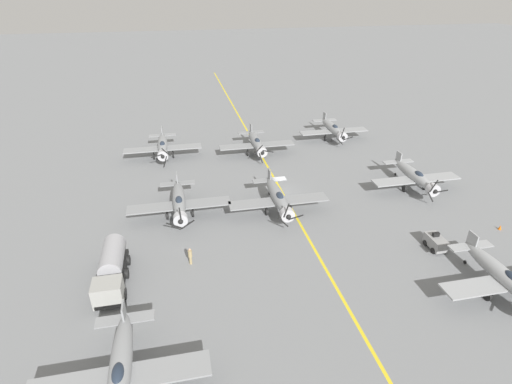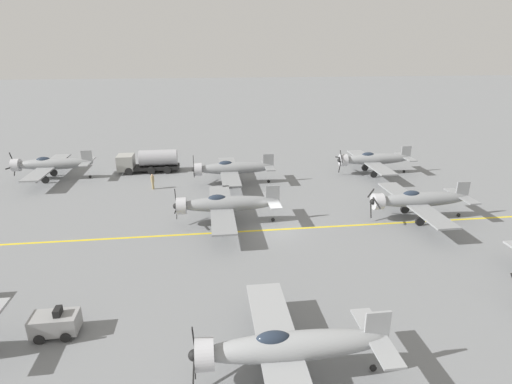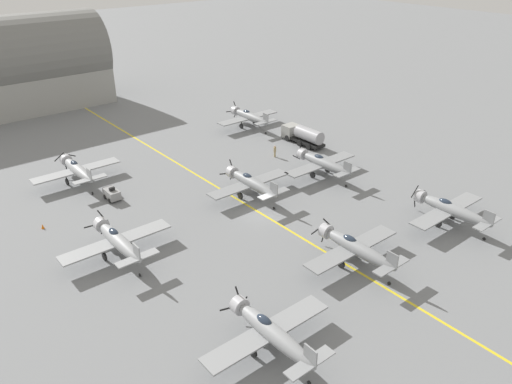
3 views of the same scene
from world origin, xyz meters
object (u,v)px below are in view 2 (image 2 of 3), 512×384
at_px(airplane_near_center, 418,200).
at_px(tow_tractor, 55,323).
at_px(airplane_mid_center, 225,204).
at_px(airplane_far_right, 50,164).
at_px(airplane_mid_right, 232,168).
at_px(airplane_mid_left, 288,347).
at_px(fuel_tanker, 148,161).
at_px(ground_crew_walking, 153,181).
at_px(airplane_near_right, 373,159).

relative_size(airplane_near_center, tow_tractor, 4.62).
bearing_deg(airplane_mid_center, airplane_far_right, 57.64).
relative_size(airplane_far_right, airplane_mid_center, 1.00).
relative_size(airplane_mid_right, tow_tractor, 4.62).
bearing_deg(airplane_mid_right, airplane_mid_left, 177.87).
relative_size(airplane_far_right, airplane_near_center, 1.00).
height_order(airplane_mid_right, fuel_tanker, airplane_mid_right).
distance_m(airplane_mid_right, fuel_tanker, 12.63).
height_order(airplane_mid_center, fuel_tanker, airplane_mid_center).
distance_m(airplane_mid_center, airplane_mid_left, 19.49).
xyz_separation_m(airplane_mid_right, tow_tractor, (-26.08, 12.06, -1.22)).
bearing_deg(tow_tractor, airplane_mid_left, -111.61).
bearing_deg(ground_crew_walking, airplane_mid_right, -86.08).
xyz_separation_m(airplane_mid_right, airplane_near_center, (-12.91, -17.05, -0.00)).
distance_m(airplane_far_right, airplane_mid_right, 23.00).
height_order(fuel_tanker, ground_crew_walking, fuel_tanker).
height_order(airplane_near_right, airplane_far_right, airplane_far_right).
bearing_deg(airplane_far_right, airplane_near_center, -122.35).
bearing_deg(airplane_near_center, ground_crew_walking, 78.82).
distance_m(airplane_near_right, airplane_mid_right, 18.80).
distance_m(airplane_mid_center, airplane_mid_right, 11.78).
bearing_deg(airplane_far_right, airplane_mid_left, -155.50).
distance_m(airplane_far_right, fuel_tanker, 11.91).
xyz_separation_m(airplane_near_right, airplane_mid_left, (-32.93, 18.12, 0.00)).
bearing_deg(airplane_near_right, airplane_far_right, 102.52).
distance_m(airplane_near_right, tow_tractor, 41.56).
relative_size(airplane_mid_left, fuel_tanker, 1.50).
relative_size(airplane_mid_left, tow_tractor, 4.62).
distance_m(airplane_mid_center, fuel_tanker, 20.54).
relative_size(airplane_near_right, airplane_mid_left, 1.00).
distance_m(tow_tractor, ground_crew_walking, 25.57).
relative_size(airplane_mid_center, airplane_mid_right, 1.00).
bearing_deg(fuel_tanker, airplane_near_right, -99.16).
height_order(airplane_mid_right, airplane_near_center, airplane_mid_right).
bearing_deg(ground_crew_walking, airplane_far_right, 67.70).
distance_m(airplane_near_right, airplane_far_right, 41.32).
bearing_deg(airplane_near_right, ground_crew_walking, 111.59).
height_order(airplane_mid_right, airplane_mid_left, airplane_mid_right).
distance_m(airplane_near_right, airplane_mid_center, 24.26).
distance_m(airplane_mid_left, ground_crew_walking, 32.05).
distance_m(airplane_mid_center, tow_tractor, 17.92).
xyz_separation_m(airplane_near_right, airplane_mid_right, (-1.85, 18.70, 0.00)).
distance_m(airplane_far_right, airplane_near_center, 43.32).
xyz_separation_m(airplane_mid_right, airplane_mid_left, (-31.08, -0.58, 0.00)).
distance_m(airplane_mid_right, tow_tractor, 28.75).
xyz_separation_m(airplane_near_right, airplane_near_center, (-14.76, 1.65, -0.00)).
height_order(airplane_near_right, tow_tractor, airplane_near_right).
bearing_deg(tow_tractor, ground_crew_walking, -5.94).
relative_size(airplane_far_right, fuel_tanker, 1.50).
relative_size(airplane_near_right, airplane_mid_center, 1.00).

